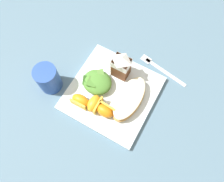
{
  "coord_description": "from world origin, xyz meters",
  "views": [
    {
      "loc": [
        0.14,
        -0.24,
        0.72
      ],
      "look_at": [
        0.0,
        0.0,
        0.03
      ],
      "focal_mm": 35.69,
      "sensor_mm": 36.0,
      "label": 1
    }
  ],
  "objects_px": {
    "white_plate": "(112,93)",
    "green_salad_pile": "(97,81)",
    "orange_wedge_front": "(80,101)",
    "drinking_blue_cup": "(48,79)",
    "cheesy_pizza_bread": "(129,100)",
    "orange_wedge_rear": "(105,110)",
    "orange_wedge_middle": "(94,104)",
    "milk_carton": "(121,65)",
    "metal_fork": "(160,68)"
  },
  "relations": [
    {
      "from": "milk_carton",
      "to": "orange_wedge_front",
      "type": "height_order",
      "value": "milk_carton"
    },
    {
      "from": "orange_wedge_front",
      "to": "drinking_blue_cup",
      "type": "xyz_separation_m",
      "value": [
        -0.13,
        0.01,
        0.01
      ]
    },
    {
      "from": "drinking_blue_cup",
      "to": "white_plate",
      "type": "bearing_deg",
      "value": 20.0
    },
    {
      "from": "white_plate",
      "to": "milk_carton",
      "type": "xyz_separation_m",
      "value": [
        -0.01,
        0.08,
        0.07
      ]
    },
    {
      "from": "white_plate",
      "to": "orange_wedge_middle",
      "type": "xyz_separation_m",
      "value": [
        -0.03,
        -0.07,
        0.03
      ]
    },
    {
      "from": "orange_wedge_rear",
      "to": "milk_carton",
      "type": "bearing_deg",
      "value": 98.79
    },
    {
      "from": "milk_carton",
      "to": "orange_wedge_front",
      "type": "distance_m",
      "value": 0.18
    },
    {
      "from": "green_salad_pile",
      "to": "metal_fork",
      "type": "height_order",
      "value": "green_salad_pile"
    },
    {
      "from": "white_plate",
      "to": "drinking_blue_cup",
      "type": "bearing_deg",
      "value": -160.0
    },
    {
      "from": "cheesy_pizza_bread",
      "to": "metal_fork",
      "type": "xyz_separation_m",
      "value": [
        0.04,
        0.17,
        -0.03
      ]
    },
    {
      "from": "drinking_blue_cup",
      "to": "metal_fork",
      "type": "bearing_deg",
      "value": 38.73
    },
    {
      "from": "orange_wedge_rear",
      "to": "green_salad_pile",
      "type": "bearing_deg",
      "value": 133.82
    },
    {
      "from": "cheesy_pizza_bread",
      "to": "orange_wedge_rear",
      "type": "height_order",
      "value": "orange_wedge_rear"
    },
    {
      "from": "orange_wedge_front",
      "to": "orange_wedge_middle",
      "type": "bearing_deg",
      "value": 17.37
    },
    {
      "from": "cheesy_pizza_bread",
      "to": "orange_wedge_rear",
      "type": "relative_size",
      "value": 2.77
    },
    {
      "from": "orange_wedge_middle",
      "to": "orange_wedge_rear",
      "type": "bearing_deg",
      "value": -4.82
    },
    {
      "from": "orange_wedge_front",
      "to": "orange_wedge_middle",
      "type": "relative_size",
      "value": 0.99
    },
    {
      "from": "milk_carton",
      "to": "metal_fork",
      "type": "relative_size",
      "value": 0.58
    },
    {
      "from": "orange_wedge_front",
      "to": "orange_wedge_middle",
      "type": "xyz_separation_m",
      "value": [
        0.04,
        0.01,
        0.0
      ]
    },
    {
      "from": "metal_fork",
      "to": "drinking_blue_cup",
      "type": "xyz_separation_m",
      "value": [
        -0.3,
        -0.24,
        0.05
      ]
    },
    {
      "from": "white_plate",
      "to": "cheesy_pizza_bread",
      "type": "distance_m",
      "value": 0.07
    },
    {
      "from": "green_salad_pile",
      "to": "orange_wedge_middle",
      "type": "distance_m",
      "value": 0.08
    },
    {
      "from": "cheesy_pizza_bread",
      "to": "metal_fork",
      "type": "bearing_deg",
      "value": 77.76
    },
    {
      "from": "cheesy_pizza_bread",
      "to": "orange_wedge_front",
      "type": "height_order",
      "value": "orange_wedge_front"
    },
    {
      "from": "orange_wedge_front",
      "to": "drinking_blue_cup",
      "type": "distance_m",
      "value": 0.13
    },
    {
      "from": "orange_wedge_middle",
      "to": "drinking_blue_cup",
      "type": "height_order",
      "value": "drinking_blue_cup"
    },
    {
      "from": "orange_wedge_middle",
      "to": "metal_fork",
      "type": "height_order",
      "value": "orange_wedge_middle"
    },
    {
      "from": "milk_carton",
      "to": "drinking_blue_cup",
      "type": "xyz_separation_m",
      "value": [
        -0.19,
        -0.15,
        -0.03
      ]
    },
    {
      "from": "cheesy_pizza_bread",
      "to": "orange_wedge_front",
      "type": "xyz_separation_m",
      "value": [
        -0.14,
        -0.08,
        0.0
      ]
    },
    {
      "from": "milk_carton",
      "to": "orange_wedge_rear",
      "type": "height_order",
      "value": "milk_carton"
    },
    {
      "from": "milk_carton",
      "to": "drinking_blue_cup",
      "type": "relative_size",
      "value": 1.1
    },
    {
      "from": "orange_wedge_middle",
      "to": "orange_wedge_rear",
      "type": "xyz_separation_m",
      "value": [
        0.04,
        -0.0,
        0.0
      ]
    },
    {
      "from": "cheesy_pizza_bread",
      "to": "orange_wedge_rear",
      "type": "bearing_deg",
      "value": -125.2
    },
    {
      "from": "white_plate",
      "to": "green_salad_pile",
      "type": "distance_m",
      "value": 0.06
    },
    {
      "from": "milk_carton",
      "to": "orange_wedge_middle",
      "type": "xyz_separation_m",
      "value": [
        -0.02,
        -0.15,
        -0.04
      ]
    },
    {
      "from": "metal_fork",
      "to": "white_plate",
      "type": "bearing_deg",
      "value": -120.93
    },
    {
      "from": "white_plate",
      "to": "green_salad_pile",
      "type": "relative_size",
      "value": 2.8
    },
    {
      "from": "cheesy_pizza_bread",
      "to": "milk_carton",
      "type": "distance_m",
      "value": 0.11
    },
    {
      "from": "white_plate",
      "to": "metal_fork",
      "type": "xyz_separation_m",
      "value": [
        0.1,
        0.17,
        -0.01
      ]
    },
    {
      "from": "metal_fork",
      "to": "drinking_blue_cup",
      "type": "distance_m",
      "value": 0.39
    },
    {
      "from": "cheesy_pizza_bread",
      "to": "green_salad_pile",
      "type": "xyz_separation_m",
      "value": [
        -0.12,
        0.01,
        0.0
      ]
    },
    {
      "from": "white_plate",
      "to": "metal_fork",
      "type": "distance_m",
      "value": 0.2
    },
    {
      "from": "white_plate",
      "to": "orange_wedge_rear",
      "type": "relative_size",
      "value": 4.52
    },
    {
      "from": "white_plate",
      "to": "orange_wedge_rear",
      "type": "height_order",
      "value": "orange_wedge_rear"
    },
    {
      "from": "white_plate",
      "to": "orange_wedge_middle",
      "type": "height_order",
      "value": "orange_wedge_middle"
    },
    {
      "from": "cheesy_pizza_bread",
      "to": "green_salad_pile",
      "type": "bearing_deg",
      "value": 177.59
    },
    {
      "from": "green_salad_pile",
      "to": "orange_wedge_front",
      "type": "bearing_deg",
      "value": -98.88
    },
    {
      "from": "green_salad_pile",
      "to": "orange_wedge_rear",
      "type": "bearing_deg",
      "value": -46.18
    },
    {
      "from": "green_salad_pile",
      "to": "milk_carton",
      "type": "bearing_deg",
      "value": 56.36
    },
    {
      "from": "orange_wedge_rear",
      "to": "white_plate",
      "type": "bearing_deg",
      "value": 101.37
    }
  ]
}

